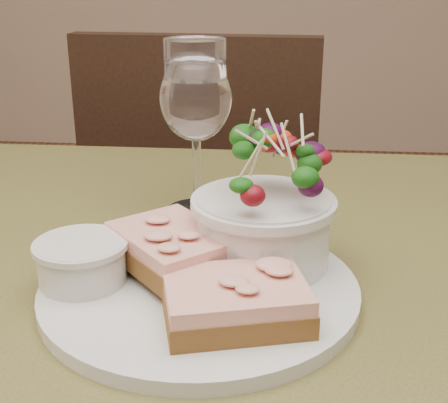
# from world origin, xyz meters

# --- Properties ---
(cafe_table) EXTENTS (0.80, 0.80, 0.75)m
(cafe_table) POSITION_xyz_m (0.00, 0.00, 0.65)
(cafe_table) COLOR #48411F
(cafe_table) RESTS_ON ground
(chair_far) EXTENTS (0.44, 0.44, 0.90)m
(chair_far) POSITION_xyz_m (-0.07, 0.72, 0.29)
(chair_far) COLOR black
(chair_far) RESTS_ON ground
(dinner_plate) EXTENTS (0.26, 0.26, 0.01)m
(dinner_plate) POSITION_xyz_m (0.00, -0.03, 0.76)
(dinner_plate) COLOR silver
(dinner_plate) RESTS_ON cafe_table
(sandwich_front) EXTENTS (0.12, 0.10, 0.03)m
(sandwich_front) POSITION_xyz_m (0.04, -0.09, 0.78)
(sandwich_front) COLOR #472A13
(sandwich_front) RESTS_ON dinner_plate
(sandwich_back) EXTENTS (0.13, 0.13, 0.03)m
(sandwich_back) POSITION_xyz_m (-0.02, -0.02, 0.78)
(sandwich_back) COLOR #472A13
(sandwich_back) RESTS_ON dinner_plate
(ramekin) EXTENTS (0.07, 0.07, 0.04)m
(ramekin) POSITION_xyz_m (-0.09, -0.04, 0.78)
(ramekin) COLOR silver
(ramekin) RESTS_ON dinner_plate
(salad_bowl) EXTENTS (0.12, 0.12, 0.13)m
(salad_bowl) POSITION_xyz_m (0.05, 0.01, 0.82)
(salad_bowl) COLOR silver
(salad_bowl) RESTS_ON dinner_plate
(garnish) EXTENTS (0.05, 0.04, 0.02)m
(garnish) POSITION_xyz_m (-0.07, 0.03, 0.77)
(garnish) COLOR #0C3609
(garnish) RESTS_ON dinner_plate
(wine_glass) EXTENTS (0.08, 0.08, 0.18)m
(wine_glass) POSITION_xyz_m (-0.02, 0.15, 0.87)
(wine_glass) COLOR white
(wine_glass) RESTS_ON cafe_table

